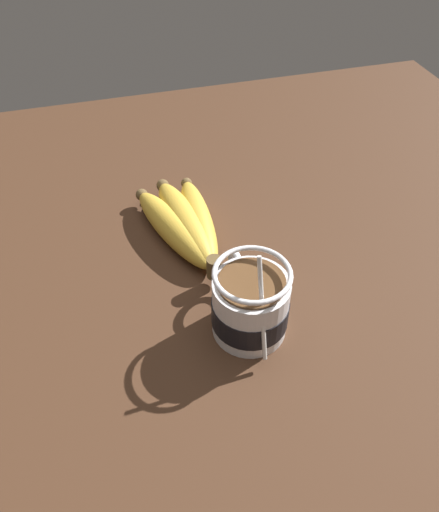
% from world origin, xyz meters
% --- Properties ---
extents(table, '(1.24, 1.24, 0.03)m').
position_xyz_m(table, '(0.00, 0.00, 0.02)').
color(table, '#422819').
rests_on(table, ground).
extents(coffee_mug, '(0.14, 0.09, 0.14)m').
position_xyz_m(coffee_mug, '(-0.02, 0.00, 0.07)').
color(coffee_mug, silver).
rests_on(coffee_mug, table).
extents(banana_bunch, '(0.22, 0.11, 0.04)m').
position_xyz_m(banana_bunch, '(0.16, 0.04, 0.05)').
color(banana_bunch, brown).
rests_on(banana_bunch, table).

